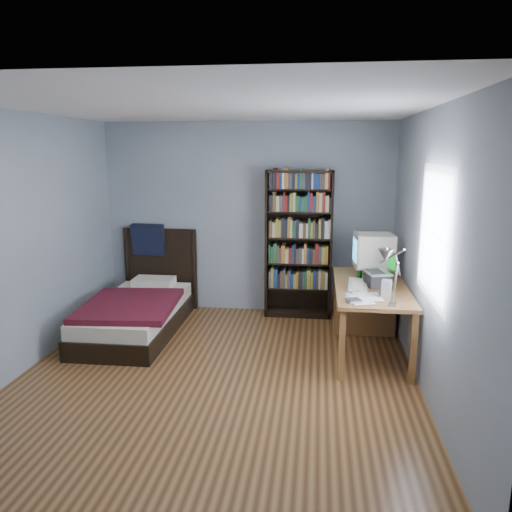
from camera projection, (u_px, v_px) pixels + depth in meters
name	position (u px, v px, depth m)	size (l,w,h in m)	color
room	(218.00, 249.00, 4.54)	(4.20, 4.24, 2.50)	#533018
desk	(366.00, 301.00, 5.80)	(0.75, 1.63, 0.73)	brown
crt_monitor	(373.00, 252.00, 5.67)	(0.45, 0.42, 0.49)	beige
laptop	(379.00, 276.00, 5.22)	(0.37, 0.36, 0.38)	#2D2D30
desk_lamp	(387.00, 261.00, 4.13)	(0.24, 0.53, 0.63)	#99999E
keyboard	(358.00, 285.00, 5.23)	(0.19, 0.49, 0.03)	#B7AD98
speaker	(386.00, 289.00, 4.83)	(0.09, 0.09, 0.17)	gray
soda_can	(360.00, 275.00, 5.51)	(0.06, 0.06, 0.11)	#083B0F
mouse	(365.00, 277.00, 5.56)	(0.06, 0.10, 0.03)	silver
phone_silver	(352.00, 292.00, 4.99)	(0.05, 0.11, 0.02)	silver
phone_grey	(348.00, 296.00, 4.86)	(0.04, 0.09, 0.02)	gray
external_drive	(354.00, 301.00, 4.70)	(0.12, 0.12, 0.03)	gray
bookshelf	(299.00, 244.00, 6.40)	(0.85, 0.30, 1.89)	black
bed	(138.00, 309.00, 6.00)	(1.10, 2.03, 1.16)	black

